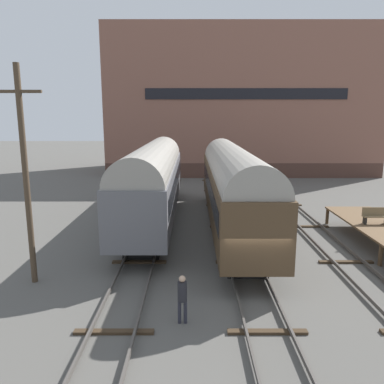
{
  "coord_description": "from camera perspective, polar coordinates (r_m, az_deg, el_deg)",
  "views": [
    {
      "loc": [
        -2.45,
        -14.01,
        6.86
      ],
      "look_at": [
        -2.49,
        9.5,
        2.2
      ],
      "focal_mm": 35.0,
      "sensor_mm": 36.0,
      "label": 1
    }
  ],
  "objects": [
    {
      "name": "train_car_grey",
      "position": [
        25.05,
        -5.71,
        2.25
      ],
      "size": [
        2.99,
        18.43,
        5.23
      ],
      "color": "black",
      "rests_on": "ground"
    },
    {
      "name": "track_left",
      "position": [
        15.74,
        -9.46,
        -14.22
      ],
      "size": [
        2.6,
        60.0,
        0.26
      ],
      "color": "#4C4742",
      "rests_on": "ground"
    },
    {
      "name": "track_right",
      "position": [
        17.22,
        26.37,
        -12.99
      ],
      "size": [
        2.6,
        60.0,
        0.26
      ],
      "color": "#4C4742",
      "rests_on": "ground"
    },
    {
      "name": "track_middle",
      "position": [
        15.73,
        9.34,
        -14.24
      ],
      "size": [
        2.6,
        60.0,
        0.26
      ],
      "color": "#4C4742",
      "rests_on": "ground"
    },
    {
      "name": "warehouse_building",
      "position": [
        50.19,
        7.23,
        13.16
      ],
      "size": [
        32.21,
        13.79,
        17.28
      ],
      "color": "#4F342A",
      "rests_on": "ground"
    },
    {
      "name": "bench",
      "position": [
        22.85,
        26.28,
        -3.19
      ],
      "size": [
        1.4,
        0.4,
        0.91
      ],
      "color": "brown",
      "rests_on": "station_platform"
    },
    {
      "name": "train_car_brown",
      "position": [
        22.87,
        6.25,
        1.38
      ],
      "size": [
        2.85,
        18.52,
        5.19
      ],
      "color": "black",
      "rests_on": "ground"
    },
    {
      "name": "utility_pole",
      "position": [
        16.52,
        -23.92,
        2.5
      ],
      "size": [
        1.8,
        0.24,
        8.94
      ],
      "color": "#473828",
      "rests_on": "ground"
    },
    {
      "name": "person_worker",
      "position": [
        13.02,
        -1.38,
        -15.39
      ],
      "size": [
        0.32,
        0.32,
        1.72
      ],
      "color": "#282833",
      "rests_on": "ground"
    },
    {
      "name": "ground_plane",
      "position": [
        15.79,
        9.32,
        -14.71
      ],
      "size": [
        200.0,
        200.0,
        0.0
      ],
      "primitive_type": "plane",
      "color": "#56544F"
    }
  ]
}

